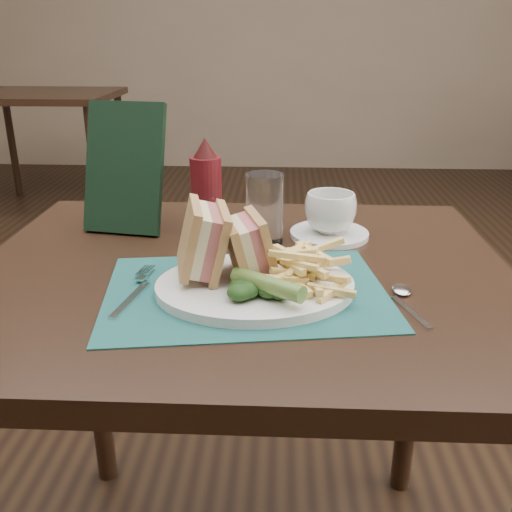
{
  "coord_description": "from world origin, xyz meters",
  "views": [
    {
      "loc": [
        0.07,
        -1.38,
        1.12
      ],
      "look_at": [
        0.03,
        -0.56,
        0.8
      ],
      "focal_mm": 40.0,
      "sensor_mm": 36.0,
      "label": 1
    }
  ],
  "objects": [
    {
      "name": "fork",
      "position": [
        -0.15,
        -0.61,
        0.76
      ],
      "size": [
        0.06,
        0.17,
        0.01
      ],
      "primitive_type": null,
      "rotation": [
        0.0,
        0.0,
        -0.18
      ],
      "color": "silver",
      "rests_on": "placemat"
    },
    {
      "name": "coffee_cup",
      "position": [
        0.16,
        -0.34,
        0.8
      ],
      "size": [
        0.14,
        0.14,
        0.08
      ],
      "primitive_type": "imported",
      "rotation": [
        0.0,
        0.0,
        0.7
      ],
      "color": "white",
      "rests_on": "saucer"
    },
    {
      "name": "pickle_spear",
      "position": [
        0.05,
        -0.65,
        0.79
      ],
      "size": [
        0.11,
        0.09,
        0.03
      ],
      "primitive_type": "cylinder",
      "rotation": [
        1.54,
        0.0,
        0.91
      ],
      "color": "#53762C",
      "rests_on": "plate"
    },
    {
      "name": "spoon",
      "position": [
        0.25,
        -0.63,
        0.76
      ],
      "size": [
        0.08,
        0.15,
        0.01
      ],
      "primitive_type": null,
      "rotation": [
        0.0,
        0.0,
        0.32
      ],
      "color": "silver",
      "rests_on": "table_main"
    },
    {
      "name": "wall_back",
      "position": [
        0.0,
        3.5,
        0.0
      ],
      "size": [
        6.0,
        0.0,
        6.0
      ],
      "primitive_type": "plane",
      "rotation": [
        1.57,
        0.0,
        0.0
      ],
      "color": "gray",
      "rests_on": "ground"
    },
    {
      "name": "ketchup_bottle",
      "position": [
        -0.08,
        -0.33,
        0.84
      ],
      "size": [
        0.08,
        0.08,
        0.19
      ],
      "primitive_type": null,
      "rotation": [
        0.0,
        0.0,
        -0.35
      ],
      "color": "#550E14",
      "rests_on": "table_main"
    },
    {
      "name": "sandwich_half_a",
      "position": [
        -0.07,
        -0.58,
        0.82
      ],
      "size": [
        0.1,
        0.13,
        0.12
      ],
      "primitive_type": null,
      "rotation": [
        0.0,
        0.24,
        0.21
      ],
      "color": "tan",
      "rests_on": "plate"
    },
    {
      "name": "table_bg_left",
      "position": [
        -1.45,
        2.23,
        0.38
      ],
      "size": [
        0.9,
        0.75,
        0.75
      ],
      "primitive_type": null,
      "color": "black",
      "rests_on": "ground"
    },
    {
      "name": "fries_pile",
      "position": [
        0.1,
        -0.59,
        0.8
      ],
      "size": [
        0.18,
        0.2,
        0.06
      ],
      "primitive_type": null,
      "color": "#FDDA7E",
      "rests_on": "plate"
    },
    {
      "name": "plate",
      "position": [
        0.03,
        -0.59,
        0.76
      ],
      "size": [
        0.33,
        0.28,
        0.01
      ],
      "primitive_type": null,
      "rotation": [
        0.0,
        0.0,
        0.12
      ],
      "color": "white",
      "rests_on": "placemat"
    },
    {
      "name": "table_main",
      "position": [
        0.0,
        -0.5,
        0.38
      ],
      "size": [
        0.9,
        0.75,
        0.75
      ],
      "primitive_type": null,
      "color": "black",
      "rests_on": "ground"
    },
    {
      "name": "saucer",
      "position": [
        0.16,
        -0.34,
        0.76
      ],
      "size": [
        0.16,
        0.16,
        0.01
      ],
      "primitive_type": "cylinder",
      "rotation": [
        0.0,
        0.0,
        0.06
      ],
      "color": "white",
      "rests_on": "table_main"
    },
    {
      "name": "kale_garnish",
      "position": [
        0.03,
        -0.65,
        0.78
      ],
      "size": [
        0.11,
        0.08,
        0.03
      ],
      "primitive_type": null,
      "color": "#163413",
      "rests_on": "plate"
    },
    {
      "name": "sandwich_half_b",
      "position": [
        -0.0,
        -0.57,
        0.82
      ],
      "size": [
        0.1,
        0.11,
        0.1
      ],
      "primitive_type": null,
      "rotation": [
        0.0,
        -0.24,
        0.29
      ],
      "color": "tan",
      "rests_on": "plate"
    },
    {
      "name": "floor",
      "position": [
        0.0,
        0.0,
        0.0
      ],
      "size": [
        7.0,
        7.0,
        0.0
      ],
      "primitive_type": "plane",
      "color": "black",
      "rests_on": "ground"
    },
    {
      "name": "check_presenter",
      "position": [
        -0.24,
        -0.31,
        0.87
      ],
      "size": [
        0.17,
        0.12,
        0.24
      ],
      "primitive_type": "cube",
      "rotation": [
        -0.31,
        0.0,
        -0.17
      ],
      "color": "black",
      "rests_on": "table_main"
    },
    {
      "name": "placemat",
      "position": [
        0.01,
        -0.6,
        0.75
      ],
      "size": [
        0.46,
        0.36,
        0.0
      ],
      "primitive_type": "cube",
      "rotation": [
        0.0,
        0.0,
        0.14
      ],
      "color": "#1A5553",
      "rests_on": "table_main"
    },
    {
      "name": "drinking_glass",
      "position": [
        0.04,
        -0.38,
        0.81
      ],
      "size": [
        0.08,
        0.08,
        0.13
      ],
      "primitive_type": "cylinder",
      "rotation": [
        0.0,
        0.0,
        -0.26
      ],
      "color": "white",
      "rests_on": "table_main"
    }
  ]
}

